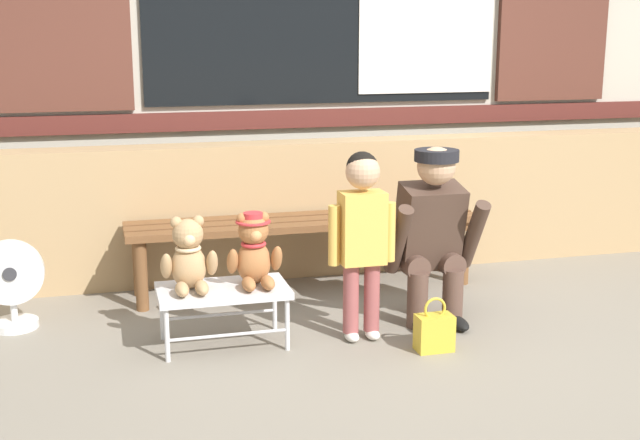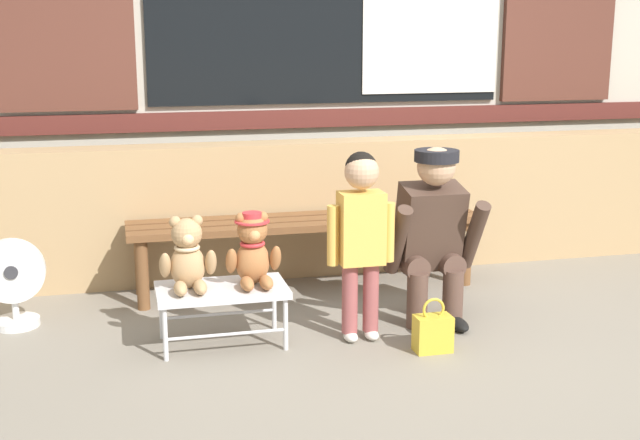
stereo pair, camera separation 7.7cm
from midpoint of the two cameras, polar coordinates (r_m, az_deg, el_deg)
name	(u,v)px [view 2 (the right image)]	position (r m, az deg, el deg)	size (l,w,h in m)	color
ground_plane	(421,347)	(4.20, 7.43, -8.65)	(60.00, 60.00, 0.00)	gray
brick_low_wall	(344,206)	(5.38, 2.09, 0.99)	(6.83, 0.25, 0.85)	tan
wooden_bench_long	(306,229)	(4.96, -0.50, -0.64)	(2.10, 0.40, 0.44)	brown
small_display_bench	(222,293)	(4.15, -6.21, -5.00)	(0.64, 0.36, 0.30)	silver
teddy_bear_plain	(188,257)	(4.07, -8.51, -2.49)	(0.28, 0.26, 0.36)	tan
teddy_bear_with_hat	(253,251)	(4.11, -4.07, -2.10)	(0.28, 0.27, 0.36)	#A86B3D
child_standing	(361,225)	(4.11, 3.37, -0.38)	(0.35, 0.18, 0.96)	#994C4C
adult_crouching	(433,234)	(4.44, 8.23, -0.97)	(0.50, 0.49, 0.95)	brown
handbag_on_ground	(433,332)	(4.13, 8.27, -7.62)	(0.18, 0.11, 0.27)	gold
floor_fan	(13,284)	(4.64, -19.82, -4.12)	(0.34, 0.24, 0.48)	silver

